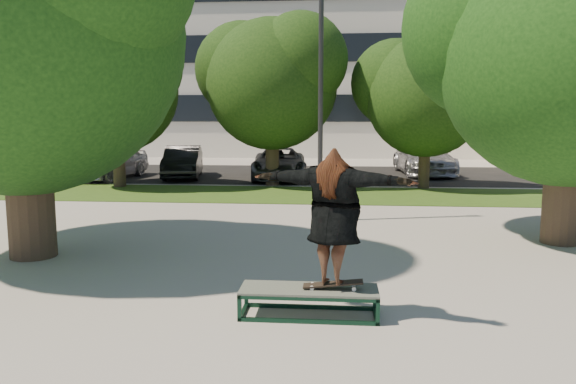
# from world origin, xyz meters

# --- Properties ---
(ground) EXTENTS (120.00, 120.00, 0.00)m
(ground) POSITION_xyz_m (0.00, 0.00, 0.00)
(ground) COLOR gray
(ground) RESTS_ON ground
(grass_strip) EXTENTS (30.00, 4.00, 0.02)m
(grass_strip) POSITION_xyz_m (1.00, 9.50, 0.01)
(grass_strip) COLOR #284A15
(grass_strip) RESTS_ON ground
(asphalt_strip) EXTENTS (40.00, 8.00, 0.01)m
(asphalt_strip) POSITION_xyz_m (0.00, 16.00, 0.01)
(asphalt_strip) COLOR black
(asphalt_strip) RESTS_ON ground
(tree_left) EXTENTS (6.96, 5.95, 7.12)m
(tree_left) POSITION_xyz_m (-4.29, 1.09, 4.42)
(tree_left) COLOR #38281E
(tree_left) RESTS_ON ground
(tree_right) EXTENTS (6.24, 5.33, 6.51)m
(tree_right) POSITION_xyz_m (5.92, 3.08, 4.09)
(tree_right) COLOR #38281E
(tree_right) RESTS_ON ground
(bg_tree_left) EXTENTS (5.28, 4.51, 5.77)m
(bg_tree_left) POSITION_xyz_m (-6.57, 11.07, 3.73)
(bg_tree_left) COLOR #38281E
(bg_tree_left) RESTS_ON ground
(bg_tree_mid) EXTENTS (5.76, 4.92, 6.24)m
(bg_tree_mid) POSITION_xyz_m (-1.08, 12.08, 4.02)
(bg_tree_mid) COLOR #38281E
(bg_tree_mid) RESTS_ON ground
(bg_tree_right) EXTENTS (5.04, 4.31, 5.43)m
(bg_tree_right) POSITION_xyz_m (4.43, 11.57, 3.49)
(bg_tree_right) COLOR #38281E
(bg_tree_right) RESTS_ON ground
(lamppost) EXTENTS (0.25, 0.15, 6.11)m
(lamppost) POSITION_xyz_m (1.00, 5.00, 3.15)
(lamppost) COLOR #2D2D30
(lamppost) RESTS_ON ground
(office_building) EXTENTS (30.00, 14.12, 16.00)m
(office_building) POSITION_xyz_m (-2.00, 31.98, 8.00)
(office_building) COLOR silver
(office_building) RESTS_ON ground
(grind_box) EXTENTS (1.80, 0.60, 0.38)m
(grind_box) POSITION_xyz_m (1.07, -1.66, 0.19)
(grind_box) COLOR black
(grind_box) RESTS_ON ground
(skater_rig) EXTENTS (2.23, 1.26, 1.83)m
(skater_rig) POSITION_xyz_m (1.38, -1.66, 1.33)
(skater_rig) COLOR white
(skater_rig) RESTS_ON grind_box
(car_silver_a) EXTENTS (2.26, 4.56, 1.49)m
(car_silver_a) POSITION_xyz_m (-7.94, 13.50, 0.75)
(car_silver_a) COLOR silver
(car_silver_a) RESTS_ON asphalt_strip
(car_dark) EXTENTS (2.11, 4.22, 1.33)m
(car_dark) POSITION_xyz_m (-5.00, 14.10, 0.67)
(car_dark) COLOR black
(car_dark) RESTS_ON asphalt_strip
(car_grey) EXTENTS (2.53, 4.78, 1.28)m
(car_grey) POSITION_xyz_m (-0.93, 13.91, 0.64)
(car_grey) COLOR #525257
(car_grey) RESTS_ON asphalt_strip
(car_silver_b) EXTENTS (2.43, 5.34, 1.51)m
(car_silver_b) POSITION_xyz_m (5.22, 16.50, 0.76)
(car_silver_b) COLOR #ADADB2
(car_silver_b) RESTS_ON asphalt_strip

